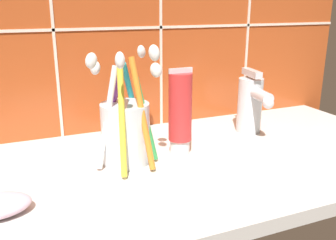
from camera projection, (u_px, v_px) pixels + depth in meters
sink_counter at (194, 164)px, 60.37cm from camera, size 79.77×39.01×2.00cm
toothbrush_cup at (126, 128)px, 57.09cm from camera, size 12.63×15.51×18.81cm
toothpaste_tube at (180, 112)px, 60.15cm from camera, size 3.96×3.77×14.22cm
sink_faucet at (251, 103)px, 70.65cm from camera, size 4.65×11.06×12.01cm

